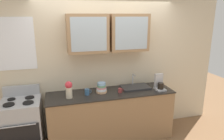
{
  "coord_description": "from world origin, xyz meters",
  "views": [
    {
      "loc": [
        -0.89,
        -3.31,
        2.26
      ],
      "look_at": [
        0.02,
        0.0,
        1.33
      ],
      "focal_mm": 32.82,
      "sensor_mm": 36.0,
      "label": 1
    }
  ],
  "objects_px": {
    "stove_range": "(23,127)",
    "sink_faucet": "(135,87)",
    "vase": "(69,89)",
    "coffee_maker": "(159,84)",
    "cup_near_bowls": "(87,92)",
    "cup_near_sink": "(120,90)",
    "bowl_stack": "(101,88)"
  },
  "relations": [
    {
      "from": "cup_near_sink",
      "to": "coffee_maker",
      "type": "bearing_deg",
      "value": -3.67
    },
    {
      "from": "stove_range",
      "to": "cup_near_bowls",
      "type": "height_order",
      "value": "stove_range"
    },
    {
      "from": "cup_near_bowls",
      "to": "bowl_stack",
      "type": "bearing_deg",
      "value": 9.8
    },
    {
      "from": "vase",
      "to": "cup_near_bowls",
      "type": "bearing_deg",
      "value": 9.62
    },
    {
      "from": "bowl_stack",
      "to": "cup_near_bowls",
      "type": "xyz_separation_m",
      "value": [
        -0.26,
        -0.05,
        -0.03
      ]
    },
    {
      "from": "stove_range",
      "to": "sink_faucet",
      "type": "height_order",
      "value": "sink_faucet"
    },
    {
      "from": "vase",
      "to": "coffee_maker",
      "type": "distance_m",
      "value": 1.64
    },
    {
      "from": "sink_faucet",
      "to": "coffee_maker",
      "type": "distance_m",
      "value": 0.45
    },
    {
      "from": "cup_near_sink",
      "to": "sink_faucet",
      "type": "bearing_deg",
      "value": 23.24
    },
    {
      "from": "sink_faucet",
      "to": "vase",
      "type": "distance_m",
      "value": 1.25
    },
    {
      "from": "vase",
      "to": "cup_near_sink",
      "type": "relative_size",
      "value": 2.83
    },
    {
      "from": "sink_faucet",
      "to": "coffee_maker",
      "type": "relative_size",
      "value": 1.82
    },
    {
      "from": "sink_faucet",
      "to": "vase",
      "type": "bearing_deg",
      "value": -172.83
    },
    {
      "from": "sink_faucet",
      "to": "vase",
      "type": "relative_size",
      "value": 1.84
    },
    {
      "from": "bowl_stack",
      "to": "coffee_maker",
      "type": "bearing_deg",
      "value": -7.43
    },
    {
      "from": "sink_faucet",
      "to": "bowl_stack",
      "type": "bearing_deg",
      "value": -175.04
    },
    {
      "from": "stove_range",
      "to": "sink_faucet",
      "type": "xyz_separation_m",
      "value": [
        2.01,
        0.1,
        0.47
      ]
    },
    {
      "from": "coffee_maker",
      "to": "bowl_stack",
      "type": "bearing_deg",
      "value": 172.57
    },
    {
      "from": "vase",
      "to": "stove_range",
      "type": "bearing_deg",
      "value": 175.73
    },
    {
      "from": "bowl_stack",
      "to": "vase",
      "type": "distance_m",
      "value": 0.58
    },
    {
      "from": "stove_range",
      "to": "bowl_stack",
      "type": "bearing_deg",
      "value": 1.69
    },
    {
      "from": "cup_near_sink",
      "to": "stove_range",
      "type": "bearing_deg",
      "value": 178.25
    },
    {
      "from": "stove_range",
      "to": "bowl_stack",
      "type": "relative_size",
      "value": 5.75
    },
    {
      "from": "vase",
      "to": "bowl_stack",
      "type": "bearing_deg",
      "value": 9.7
    },
    {
      "from": "stove_range",
      "to": "bowl_stack",
      "type": "xyz_separation_m",
      "value": [
        1.35,
        0.04,
        0.53
      ]
    },
    {
      "from": "cup_near_sink",
      "to": "bowl_stack",
      "type": "bearing_deg",
      "value": 164.08
    },
    {
      "from": "vase",
      "to": "coffee_maker",
      "type": "bearing_deg",
      "value": -1.43
    },
    {
      "from": "vase",
      "to": "cup_near_sink",
      "type": "xyz_separation_m",
      "value": [
        0.89,
        0.01,
        -0.11
      ]
    },
    {
      "from": "coffee_maker",
      "to": "sink_faucet",
      "type": "bearing_deg",
      "value": 153.73
    },
    {
      "from": "bowl_stack",
      "to": "vase",
      "type": "bearing_deg",
      "value": -170.3
    },
    {
      "from": "cup_near_sink",
      "to": "vase",
      "type": "bearing_deg",
      "value": -179.56
    },
    {
      "from": "cup_near_bowls",
      "to": "sink_faucet",
      "type": "bearing_deg",
      "value": 6.34
    }
  ]
}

